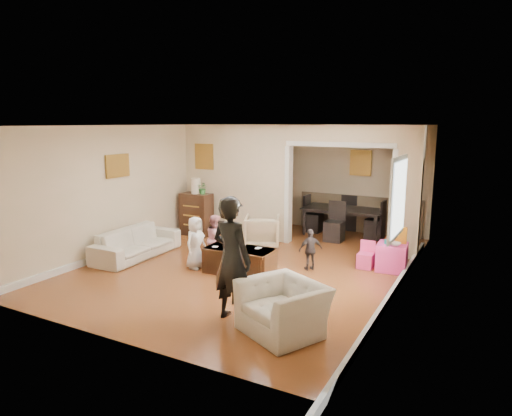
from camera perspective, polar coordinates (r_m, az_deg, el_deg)
The scene contains 27 objects.
floor at distance 8.71m, azimuth -0.62°, elevation -7.02°, with size 7.00×7.00×0.00m, color #A75B2B.
partition_left at distance 10.62m, azimuth -2.48°, elevation 3.40°, with size 2.75×0.18×2.60m, color beige.
partition_right at distance 9.29m, azimuth 18.43°, elevation 1.80°, with size 0.55×0.18×2.60m, color beige.
partition_header at distance 9.52m, azimuth 10.57°, elevation 9.17°, with size 2.22×0.18×0.35m, color beige.
window_pane at distance 7.07m, azimuth 17.49°, elevation 1.23°, with size 0.03×0.95×1.10m, color white.
framed_art_partition at distance 10.93m, azimuth -6.52°, elevation 6.45°, with size 0.45×0.03×0.55m, color brown.
framed_art_sofa_wall at distance 9.49m, azimuth -17.02°, elevation 5.10°, with size 0.03×0.55×0.40m, color brown.
framed_art_alcove at distance 11.13m, azimuth 13.03°, elevation 5.55°, with size 0.45×0.03×0.55m, color brown.
sofa at distance 9.40m, azimuth -14.79°, elevation -4.24°, with size 1.94×0.76×0.57m, color beige.
armchair_back at distance 9.77m, azimuth 0.79°, elevation -2.98°, with size 0.72×0.74×0.68m, color tan.
armchair_front at distance 5.92m, azimuth 3.41°, elevation -12.47°, with size 1.01×0.88×0.66m, color beige.
dresser at distance 10.87m, azimuth -7.49°, elevation -0.78°, with size 0.73×0.41×1.00m, color black.
table_lamp at distance 10.76m, azimuth -7.58°, elevation 2.78°, with size 0.22×0.22×0.36m, color beige.
potted_plant at distance 10.65m, azimuth -6.70°, elevation 2.51°, with size 0.26×0.22×0.29m, color #326E31.
coffee_table at distance 8.15m, azimuth -2.04°, elevation -6.62°, with size 1.21×0.61×0.45m, color #352111.
coffee_cup at distance 7.98m, azimuth -1.61°, elevation -4.94°, with size 0.10×0.10×0.09m, color white.
play_table at distance 8.63m, azimuth 16.72°, elevation -5.93°, with size 0.52×0.52×0.50m, color #FF43B1.
cereal_box at distance 8.60m, azimuth 17.78°, elevation -3.29°, with size 0.20×0.07×0.30m, color yellow.
cyan_cup at distance 8.53m, azimuth 16.09°, elevation -4.08°, with size 0.08×0.08×0.08m, color #24B4AF.
toy_block at distance 8.70m, azimuth 16.20°, elevation -3.90°, with size 0.08×0.06×0.05m, color red.
play_bowl at distance 8.44m, azimuth 16.99°, elevation -4.37°, with size 0.23×0.23×0.06m, color silver.
dining_table at distance 10.99m, azimuth 10.89°, elevation -1.69°, with size 1.86×1.04×0.65m, color black.
adult_person at distance 6.10m, azimuth -3.08°, elevation -6.43°, with size 0.63×0.41×1.72m, color black.
child_kneel_a at distance 8.40m, azimuth -7.60°, elevation -4.34°, with size 0.47×0.31×0.97m, color white.
child_kneel_b at distance 8.68m, azimuth -5.06°, elevation -3.91°, with size 0.45×0.35×0.94m, color pink.
child_toddler at distance 8.32m, azimuth 6.88°, elevation -5.21°, with size 0.45×0.19×0.76m, color black.
craft_papers at distance 8.13m, azimuth -2.30°, elevation -4.97°, with size 0.83×0.51×0.00m.
Camera 1 is at (3.99, -7.27, 2.66)m, focal length 31.80 mm.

